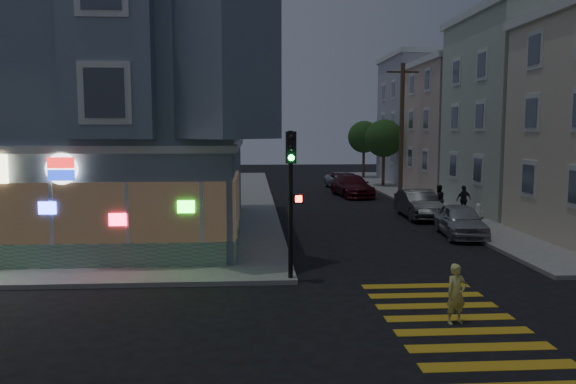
{
  "coord_description": "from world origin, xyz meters",
  "views": [
    {
      "loc": [
        1.64,
        -14.37,
        4.65
      ],
      "look_at": [
        2.92,
        5.23,
        2.45
      ],
      "focal_mm": 35.0,
      "sensor_mm": 36.0,
      "label": 1
    }
  ],
  "objects": [
    {
      "name": "row_house_d",
      "position": [
        19.5,
        34.0,
        5.4
      ],
      "size": [
        12.0,
        8.6,
        10.5
      ],
      "primitive_type": "cube",
      "color": "#A9A5B6",
      "rests_on": "sidewalk_ne"
    },
    {
      "name": "fire_hydrant",
      "position": [
        13.0,
        12.88,
        0.58
      ],
      "size": [
        0.47,
        0.27,
        0.81
      ],
      "color": "white",
      "rests_on": "sidewalk_ne"
    },
    {
      "name": "sidewalk_ne",
      "position": [
        23.0,
        23.0,
        0.07
      ],
      "size": [
        24.0,
        42.0,
        0.15
      ],
      "primitive_type": "cube",
      "color": "gray",
      "rests_on": "ground"
    },
    {
      "name": "utility_pole",
      "position": [
        12.0,
        24.0,
        4.8
      ],
      "size": [
        2.2,
        0.3,
        9.0
      ],
      "color": "#4C3826",
      "rests_on": "sidewalk_ne"
    },
    {
      "name": "pedestrian_b",
      "position": [
        12.96,
        14.69,
        0.91
      ],
      "size": [
        0.96,
        0.57,
        1.53
      ],
      "primitive_type": "imported",
      "rotation": [
        0.0,
        0.0,
        3.38
      ],
      "color": "#24222A",
      "rests_on": "sidewalk_ne"
    },
    {
      "name": "parked_car_a",
      "position": [
        10.7,
        9.19,
        0.71
      ],
      "size": [
        2.09,
        4.29,
        1.41
      ],
      "primitive_type": "imported",
      "rotation": [
        0.0,
        0.0,
        -0.1
      ],
      "color": "#ABAEB3",
      "rests_on": "ground"
    },
    {
      "name": "parked_car_d",
      "position": [
        8.81,
        29.23,
        0.65
      ],
      "size": [
        2.65,
        4.87,
        1.29
      ],
      "primitive_type": "imported",
      "rotation": [
        0.0,
        0.0,
        0.11
      ],
      "color": "#A8AEB3",
      "rests_on": "ground"
    },
    {
      "name": "street_tree_far",
      "position": [
        12.2,
        38.0,
        3.94
      ],
      "size": [
        3.0,
        3.0,
        5.3
      ],
      "color": "#4C3826",
      "rests_on": "sidewalk_ne"
    },
    {
      "name": "running_child",
      "position": [
        6.52,
        -1.58,
        0.73
      ],
      "size": [
        0.6,
        0.47,
        1.46
      ],
      "primitive_type": "imported",
      "rotation": [
        0.0,
        0.0,
        0.26
      ],
      "color": "#E1DE73",
      "rests_on": "ground"
    },
    {
      "name": "parked_car_b",
      "position": [
        10.4,
        14.39,
        0.74
      ],
      "size": [
        1.64,
        4.52,
        1.48
      ],
      "primitive_type": "imported",
      "rotation": [
        0.0,
        0.0,
        -0.02
      ],
      "color": "#3C4041",
      "rests_on": "ground"
    },
    {
      "name": "row_house_b",
      "position": [
        19.5,
        16.0,
        5.4
      ],
      "size": [
        12.0,
        8.6,
        10.5
      ],
      "primitive_type": "cube",
      "color": "#AFBAA1",
      "rests_on": "sidewalk_ne"
    },
    {
      "name": "corner_building",
      "position": [
        -6.0,
        10.98,
        5.82
      ],
      "size": [
        14.6,
        14.6,
        11.4
      ],
      "color": "slate",
      "rests_on": "sidewalk_nw"
    },
    {
      "name": "sidewalk_nw",
      "position": [
        -13.5,
        23.0,
        0.07
      ],
      "size": [
        33.0,
        42.0,
        0.15
      ],
      "primitive_type": "cube",
      "color": "gray",
      "rests_on": "ground"
    },
    {
      "name": "ground",
      "position": [
        0.0,
        0.0,
        0.0
      ],
      "size": [
        120.0,
        120.0,
        0.0
      ],
      "primitive_type": "plane",
      "color": "black",
      "rests_on": "ground"
    },
    {
      "name": "parked_car_c",
      "position": [
        8.6,
        24.03,
        0.74
      ],
      "size": [
        2.7,
        5.33,
        1.48
      ],
      "primitive_type": "imported",
      "rotation": [
        0.0,
        0.0,
        0.13
      ],
      "color": "#4F121B",
      "rests_on": "ground"
    },
    {
      "name": "traffic_signal",
      "position": [
        2.82,
        2.19,
        3.17
      ],
      "size": [
        0.53,
        0.5,
        4.46
      ],
      "rotation": [
        0.0,
        0.0,
        0.08
      ],
      "color": "black",
      "rests_on": "sidewalk_nw"
    },
    {
      "name": "pedestrian_a",
      "position": [
        11.6,
        14.78,
        0.93
      ],
      "size": [
        0.87,
        0.74,
        1.56
      ],
      "primitive_type": "imported",
      "rotation": [
        0.0,
        0.0,
        3.36
      ],
      "color": "black",
      "rests_on": "sidewalk_ne"
    },
    {
      "name": "row_house_c",
      "position": [
        19.5,
        25.0,
        4.65
      ],
      "size": [
        12.0,
        8.6,
        9.0
      ],
      "primitive_type": "cube",
      "color": "#C4A798",
      "rests_on": "sidewalk_ne"
    },
    {
      "name": "street_tree_near",
      "position": [
        12.2,
        30.0,
        3.94
      ],
      "size": [
        3.0,
        3.0,
        5.3
      ],
      "color": "#4C3826",
      "rests_on": "sidewalk_ne"
    }
  ]
}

